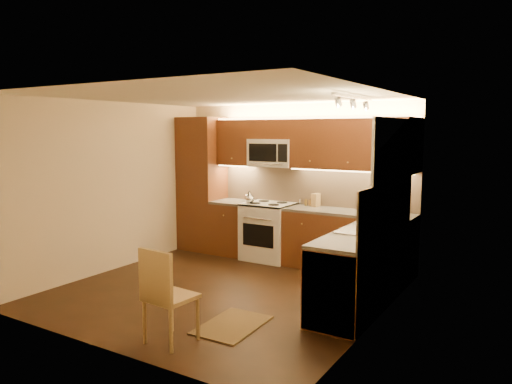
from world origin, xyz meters
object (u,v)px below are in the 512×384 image
Objects in this scene: soap_bottle at (404,213)px; sink at (367,223)px; kettle at (249,197)px; knife_block at (316,200)px; dining_chair at (171,295)px; stove at (268,231)px; microwave at (273,153)px; toaster_oven at (381,205)px.

sink is at bearing -112.95° from soap_bottle.
kettle is 1.01× the size of knife_block.
knife_block reaches higher than sink.
soap_bottle is 3.28m from dining_chair.
knife_block is at bearing 0.47° from kettle.
kettle is at bearing -146.56° from stove.
microwave is 2.48m from sink.
stove is 4.32× the size of soap_bottle.
sink is 0.89× the size of dining_chair.
sink is (2.00, -1.26, -0.74)m from microwave.
microwave is 0.88× the size of sink.
soap_bottle reaches higher than dining_chair.
stove is 1.87m from toaster_oven.
soap_bottle is at bearing -11.85° from microwave.
kettle is 3.25m from dining_chair.
toaster_oven is at bearing -10.98° from kettle.
knife_block is 1.60m from soap_bottle.
soap_bottle reaches higher than sink.
sink is 4.28× the size of knife_block.
kettle is at bearing 170.20° from soap_bottle.
stove is 0.93m from knife_block.
dining_chair is at bearing -77.42° from microwave.
stove is at bearing -159.90° from knife_block.
microwave is 0.81m from kettle.
kettle reaches higher than knife_block.
stove is 2.35m from sink.
stove is at bearing 150.64° from sink.
soap_bottle is 0.22× the size of dining_chair.
toaster_oven reaches higher than kettle.
knife_block is at bearing 133.74° from sink.
stove is 4.58× the size of knife_block.
toaster_oven reaches higher than soap_bottle.
kettle reaches higher than sink.
toaster_oven is 0.67m from soap_bottle.
soap_bottle reaches higher than stove.
microwave reaches higher than toaster_oven.
stove is at bearing -90.00° from microwave.
sink is 1.29m from toaster_oven.
microwave is 3.74× the size of kettle.
sink reaches higher than stove.
knife_block is (-1.05, 0.05, -0.02)m from toaster_oven.
microwave is 0.79× the size of dining_chair.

